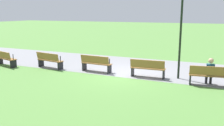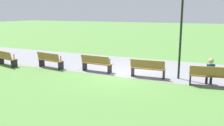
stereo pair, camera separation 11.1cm
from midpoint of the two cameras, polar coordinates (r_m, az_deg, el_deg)
The scene contains 9 objects.
ground_plane at distance 12.55m, azimuth 2.46°, elevation -2.59°, with size 120.00×120.00×0.00m, color #54843D.
path_paving at distance 14.38m, azimuth 5.45°, elevation -0.78°, with size 39.69×5.13×0.01m, color gray.
bench_2 at distance 15.61m, azimuth -23.02°, elevation 1.07°, with size 1.70×0.88×0.89m.
bench_3 at distance 14.18m, azimuth -13.86°, elevation 0.68°, with size 1.69×0.72×0.89m.
bench_4 at distance 12.93m, azimuth -3.40°, elevation -0.05°, with size 1.66×0.56×0.89m.
bench_5 at distance 11.91m, azimuth 8.49°, elevation -1.18°, with size 1.66×0.56×0.89m.
bench_6 at distance 11.22m, azimuth 21.75°, elevation -2.71°, with size 1.69×0.72×0.89m.
person_seated at distance 11.32m, azimuth 21.88°, elevation -1.72°, with size 0.38×0.56×1.20m.
lamp_post at distance 11.76m, azimuth 16.01°, elevation 10.40°, with size 0.32×0.32×4.23m.
Camera 2 is at (4.59, -11.26, 3.10)m, focal length 39.80 mm.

